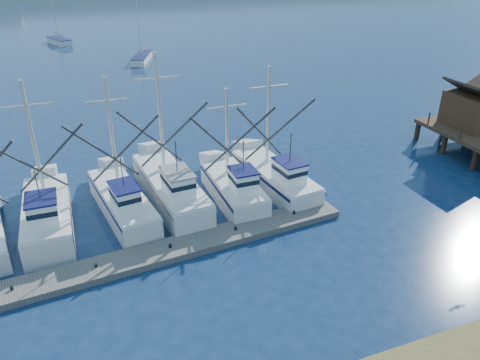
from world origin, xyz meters
name	(u,v)px	position (x,y,z in m)	size (l,w,h in m)	color
ground	(310,302)	(0.00, 0.00, 0.00)	(500.00, 500.00, 0.00)	#0D213D
floating_dock	(97,270)	(-9.28, 5.93, 0.20)	(29.45, 1.96, 0.39)	#625E58
trawler_fleet	(90,210)	(-9.08, 10.93, 0.99)	(28.80, 9.43, 9.49)	silver
sailboat_near	(142,58)	(1.74, 53.39, 0.49)	(4.13, 6.92, 8.10)	silver
sailboat_far	(59,41)	(-8.91, 71.27, 0.49)	(3.90, 6.18, 8.10)	silver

